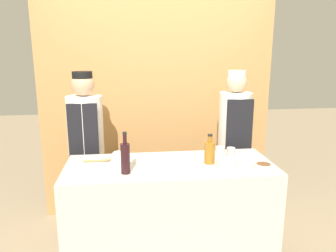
{
  "coord_description": "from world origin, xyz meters",
  "views": [
    {
      "loc": [
        -0.31,
        -2.42,
        1.82
      ],
      "look_at": [
        0.0,
        0.13,
        1.21
      ],
      "focal_mm": 35.0,
      "sensor_mm": 36.0,
      "label": 1
    }
  ],
  "objects_px": {
    "sauce_bowl_white": "(227,162)",
    "cutting_board": "(167,162)",
    "chef_left": "(87,150)",
    "bottle_amber": "(210,152)",
    "cup_steel": "(231,153)",
    "cup_cream": "(220,151)",
    "chef_right": "(234,145)",
    "sauce_bowl_orange": "(121,155)",
    "bottle_wine": "(125,157)",
    "sauce_bowl_brown": "(263,166)",
    "wooden_spoon": "(100,160)"
  },
  "relations": [
    {
      "from": "sauce_bowl_white",
      "to": "cutting_board",
      "type": "xyz_separation_m",
      "value": [
        -0.45,
        0.13,
        -0.02
      ]
    },
    {
      "from": "sauce_bowl_white",
      "to": "sauce_bowl_brown",
      "type": "relative_size",
      "value": 1.2
    },
    {
      "from": "cup_cream",
      "to": "wooden_spoon",
      "type": "xyz_separation_m",
      "value": [
        -1.0,
        -0.03,
        -0.03
      ]
    },
    {
      "from": "sauce_bowl_white",
      "to": "bottle_wine",
      "type": "distance_m",
      "value": 0.79
    },
    {
      "from": "cutting_board",
      "to": "chef_left",
      "type": "relative_size",
      "value": 0.18
    },
    {
      "from": "bottle_wine",
      "to": "chef_right",
      "type": "height_order",
      "value": "chef_right"
    },
    {
      "from": "sauce_bowl_orange",
      "to": "chef_left",
      "type": "xyz_separation_m",
      "value": [
        -0.33,
        0.4,
        -0.07
      ]
    },
    {
      "from": "sauce_bowl_orange",
      "to": "bottle_amber",
      "type": "bearing_deg",
      "value": -17.72
    },
    {
      "from": "cup_cream",
      "to": "wooden_spoon",
      "type": "distance_m",
      "value": 1.0
    },
    {
      "from": "bottle_amber",
      "to": "cup_steel",
      "type": "xyz_separation_m",
      "value": [
        0.2,
        0.09,
        -0.05
      ]
    },
    {
      "from": "sauce_bowl_brown",
      "to": "cup_steel",
      "type": "xyz_separation_m",
      "value": [
        -0.17,
        0.28,
        0.02
      ]
    },
    {
      "from": "sauce_bowl_white",
      "to": "cup_cream",
      "type": "relative_size",
      "value": 1.95
    },
    {
      "from": "cutting_board",
      "to": "cup_cream",
      "type": "bearing_deg",
      "value": 14.63
    },
    {
      "from": "bottle_wine",
      "to": "chef_right",
      "type": "xyz_separation_m",
      "value": [
        1.06,
        0.76,
        -0.17
      ]
    },
    {
      "from": "sauce_bowl_orange",
      "to": "bottle_wine",
      "type": "xyz_separation_m",
      "value": [
        0.05,
        -0.36,
        0.1
      ]
    },
    {
      "from": "sauce_bowl_orange",
      "to": "cup_steel",
      "type": "bearing_deg",
      "value": -8.3
    },
    {
      "from": "cup_cream",
      "to": "wooden_spoon",
      "type": "height_order",
      "value": "cup_cream"
    },
    {
      "from": "sauce_bowl_orange",
      "to": "chef_left",
      "type": "relative_size",
      "value": 0.08
    },
    {
      "from": "sauce_bowl_white",
      "to": "bottle_amber",
      "type": "height_order",
      "value": "bottle_amber"
    },
    {
      "from": "sauce_bowl_orange",
      "to": "bottle_amber",
      "type": "relative_size",
      "value": 0.56
    },
    {
      "from": "sauce_bowl_brown",
      "to": "bottle_wine",
      "type": "bearing_deg",
      "value": 177.23
    },
    {
      "from": "sauce_bowl_orange",
      "to": "wooden_spoon",
      "type": "relative_size",
      "value": 0.6
    },
    {
      "from": "sauce_bowl_white",
      "to": "bottle_amber",
      "type": "distance_m",
      "value": 0.16
    },
    {
      "from": "sauce_bowl_brown",
      "to": "wooden_spoon",
      "type": "xyz_separation_m",
      "value": [
        -1.24,
        0.33,
        -0.01
      ]
    },
    {
      "from": "bottle_wine",
      "to": "chef_left",
      "type": "bearing_deg",
      "value": 116.14
    },
    {
      "from": "sauce_bowl_white",
      "to": "bottle_wine",
      "type": "xyz_separation_m",
      "value": [
        -0.78,
        -0.05,
        0.09
      ]
    },
    {
      "from": "cup_steel",
      "to": "wooden_spoon",
      "type": "distance_m",
      "value": 1.07
    },
    {
      "from": "wooden_spoon",
      "to": "chef_right",
      "type": "distance_m",
      "value": 1.36
    },
    {
      "from": "sauce_bowl_orange",
      "to": "chef_right",
      "type": "relative_size",
      "value": 0.08
    },
    {
      "from": "cup_steel",
      "to": "wooden_spoon",
      "type": "height_order",
      "value": "cup_steel"
    },
    {
      "from": "bottle_amber",
      "to": "wooden_spoon",
      "type": "bearing_deg",
      "value": 170.79
    },
    {
      "from": "sauce_bowl_orange",
      "to": "bottle_wine",
      "type": "relative_size",
      "value": 0.43
    },
    {
      "from": "sauce_bowl_orange",
      "to": "sauce_bowl_brown",
      "type": "relative_size",
      "value": 1.03
    },
    {
      "from": "cutting_board",
      "to": "wooden_spoon",
      "type": "relative_size",
      "value": 1.3
    },
    {
      "from": "sauce_bowl_orange",
      "to": "cutting_board",
      "type": "xyz_separation_m",
      "value": [
        0.37,
        -0.18,
        -0.01
      ]
    },
    {
      "from": "cup_steel",
      "to": "chef_left",
      "type": "relative_size",
      "value": 0.06
    },
    {
      "from": "sauce_bowl_white",
      "to": "chef_left",
      "type": "bearing_deg",
      "value": 148.47
    },
    {
      "from": "sauce_bowl_orange",
      "to": "bottle_amber",
      "type": "height_order",
      "value": "bottle_amber"
    },
    {
      "from": "sauce_bowl_white",
      "to": "chef_left",
      "type": "xyz_separation_m",
      "value": [
        -1.15,
        0.71,
        -0.08
      ]
    },
    {
      "from": "bottle_wine",
      "to": "cup_steel",
      "type": "xyz_separation_m",
      "value": [
        0.86,
        0.23,
        -0.08
      ]
    },
    {
      "from": "cup_cream",
      "to": "cup_steel",
      "type": "xyz_separation_m",
      "value": [
        0.07,
        -0.07,
        0.01
      ]
    },
    {
      "from": "bottle_amber",
      "to": "cup_cream",
      "type": "distance_m",
      "value": 0.22
    },
    {
      "from": "bottle_wine",
      "to": "chef_right",
      "type": "relative_size",
      "value": 0.19
    },
    {
      "from": "cup_cream",
      "to": "chef_right",
      "type": "bearing_deg",
      "value": 59.52
    },
    {
      "from": "cutting_board",
      "to": "cup_cream",
      "type": "distance_m",
      "value": 0.48
    },
    {
      "from": "sauce_bowl_orange",
      "to": "chef_right",
      "type": "height_order",
      "value": "chef_right"
    },
    {
      "from": "wooden_spoon",
      "to": "sauce_bowl_brown",
      "type": "bearing_deg",
      "value": -14.78
    },
    {
      "from": "bottle_amber",
      "to": "cup_steel",
      "type": "distance_m",
      "value": 0.23
    },
    {
      "from": "sauce_bowl_white",
      "to": "cutting_board",
      "type": "distance_m",
      "value": 0.47
    },
    {
      "from": "sauce_bowl_orange",
      "to": "cup_cream",
      "type": "xyz_separation_m",
      "value": [
        0.84,
        -0.06,
        0.02
      ]
    }
  ]
}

